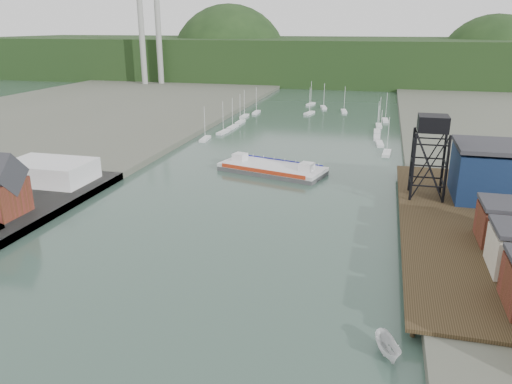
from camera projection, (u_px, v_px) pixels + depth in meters
The scene contains 10 objects.
ground at pixel (119, 358), 53.97m from camera, with size 600.00×600.00×0.00m, color #2D4639.
east_pier at pixel (442, 222), 86.04m from camera, with size 14.00×70.00×2.45m.
white_shed at pixel (50, 171), 108.98m from camera, with size 18.00×12.00×4.50m, color silver.
lift_tower at pixel (433, 129), 94.07m from camera, with size 6.50×6.50×16.00m.
blue_shed at pixel (509, 175), 95.13m from camera, with size 20.50×14.50×11.30m.
marina_sailboats at pixel (309, 123), 181.03m from camera, with size 57.71×92.65×0.90m.
smokestacks at pixel (150, 33), 282.82m from camera, with size 11.20×8.20×60.00m.
distant_hills at pixel (340, 63), 328.42m from camera, with size 500.00×120.00×80.00m.
chain_ferry at pixel (272, 168), 121.41m from camera, with size 27.19×16.51×3.66m.
motorboat at pixel (388, 348), 54.00m from camera, with size 2.01×5.35×2.07m, color silver.
Camera 1 is at (25.64, -40.35, 34.23)m, focal length 35.00 mm.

